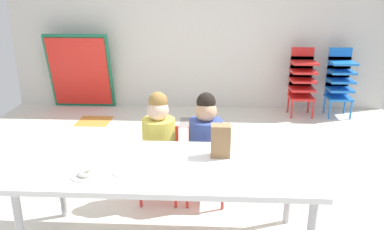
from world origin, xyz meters
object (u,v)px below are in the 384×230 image
seated_child_middle_seat (206,138)px  kid_chair_red_stack (302,78)px  craft_table (168,171)px  kid_chair_blue_stack (340,79)px  paper_plate_near_edge (86,175)px  folded_activity_table (80,72)px  donut_powdered_on_plate (86,173)px  paper_plate_center_table (126,171)px  paper_bag_brown (221,141)px  seated_child_near_camera (159,137)px

seated_child_middle_seat → kid_chair_red_stack: 2.66m
craft_table → kid_chair_blue_stack: size_ratio=2.02×
kid_chair_red_stack → paper_plate_near_edge: 3.70m
folded_activity_table → donut_powdered_on_plate: size_ratio=10.56×
paper_plate_near_edge → kid_chair_red_stack: bearing=57.9°
seated_child_middle_seat → kid_chair_red_stack: seated_child_middle_seat is taller
folded_activity_table → paper_plate_center_table: bearing=-67.1°
kid_chair_red_stack → paper_plate_near_edge: bearing=-122.1°
kid_chair_blue_stack → folded_activity_table: (-3.61, 0.16, 0.02)m
kid_chair_blue_stack → donut_powdered_on_plate: kid_chair_blue_stack is taller
donut_powdered_on_plate → craft_table: bearing=21.9°
kid_chair_red_stack → paper_bag_brown: bearing=-112.5°
seated_child_middle_seat → seated_child_near_camera: bearing=180.0°
craft_table → paper_plate_center_table: size_ratio=10.33×
seated_child_middle_seat → kid_chair_blue_stack: 2.93m
seated_child_near_camera → craft_table: bearing=-77.2°
seated_child_middle_seat → donut_powdered_on_plate: 1.07m
seated_child_near_camera → paper_plate_center_table: (-0.10, -0.72, 0.06)m
paper_plate_near_edge → paper_plate_center_table: 0.24m
seated_child_middle_seat → paper_bag_brown: (0.10, -0.47, 0.17)m
donut_powdered_on_plate → seated_child_near_camera: bearing=67.7°
kid_chair_red_stack → folded_activity_table: bearing=177.0°
seated_child_middle_seat → donut_powdered_on_plate: size_ratio=8.92×
seated_child_middle_seat → donut_powdered_on_plate: seated_child_middle_seat is taller
kid_chair_blue_stack → paper_bag_brown: (-1.66, -2.81, 0.21)m
kid_chair_blue_stack → craft_table: bearing=-124.1°
seated_child_middle_seat → paper_bag_brown: 0.51m
folded_activity_table → seated_child_middle_seat: bearing=-53.7°
craft_table → seated_child_near_camera: (-0.14, 0.61, -0.01)m
paper_plate_near_edge → folded_activity_table: bearing=109.0°
paper_bag_brown → donut_powdered_on_plate: 0.87m
craft_table → donut_powdered_on_plate: donut_powdered_on_plate is taller
seated_child_middle_seat → donut_powdered_on_plate: (-0.70, -0.80, 0.08)m
kid_chair_blue_stack → donut_powdered_on_plate: bearing=-128.2°
folded_activity_table → seated_child_near_camera: bearing=-59.6°
craft_table → paper_plate_center_table: bearing=-155.2°
paper_bag_brown → paper_plate_near_edge: (-0.81, -0.33, -0.11)m
craft_table → kid_chair_blue_stack: bearing=55.9°
craft_table → donut_powdered_on_plate: (-0.47, -0.19, 0.07)m
paper_plate_center_table → folded_activity_table: bearing=112.9°
folded_activity_table → paper_plate_near_edge: (1.14, -3.30, 0.08)m
seated_child_near_camera → paper_plate_center_table: seated_child_near_camera is taller
craft_table → kid_chair_red_stack: size_ratio=2.02×
folded_activity_table → paper_bag_brown: folded_activity_table is taller
paper_plate_near_edge → paper_bag_brown: bearing=22.3°
paper_plate_near_edge → seated_child_near_camera: bearing=67.7°
paper_bag_brown → paper_plate_center_table: bearing=-156.3°
kid_chair_red_stack → donut_powdered_on_plate: kid_chair_red_stack is taller
seated_child_near_camera → paper_plate_center_table: 0.73m
seated_child_near_camera → kid_chair_blue_stack: 3.17m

